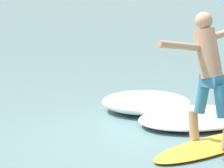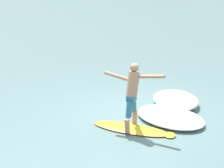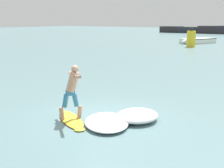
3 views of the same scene
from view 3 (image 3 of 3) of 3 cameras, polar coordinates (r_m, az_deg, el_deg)
ground_plane at (r=10.42m, az=-2.49°, el=-5.86°), size 200.00×200.00×0.00m
surfboard at (r=10.03m, az=-7.46°, el=-6.47°), size 2.10×1.57×0.20m
surfer at (r=9.81m, az=-7.28°, el=-0.64°), size 1.37×0.99×1.70m
fishing_boat_near_jetty at (r=43.02m, az=15.35°, el=7.65°), size 3.55×5.89×0.67m
channel_marker_buoy at (r=37.34m, az=14.27°, el=8.03°), size 0.99×0.99×2.20m
wave_foam_at_tail at (r=9.73m, az=0.78°, el=-6.56°), size 1.45×1.42×0.19m
wave_foam_at_nose at (r=9.53m, az=-1.00°, el=-6.95°), size 2.28×2.33×0.19m
wave_foam_beside at (r=9.97m, az=4.64°, el=-5.76°), size 1.54×1.68×0.32m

